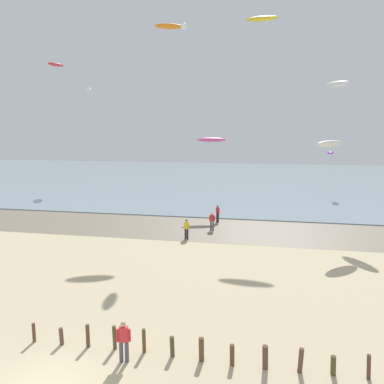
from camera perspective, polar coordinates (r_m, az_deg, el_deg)
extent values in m
cube|color=#7A6D59|center=(36.39, -1.03, -5.37)|extent=(120.00, 8.92, 0.01)
cube|color=#7F939E|center=(74.83, 5.38, 2.05)|extent=(160.00, 70.00, 0.10)
cylinder|color=brown|center=(18.94, -22.46, -18.75)|extent=(0.15, 0.14, 0.85)
cylinder|color=brown|center=(18.37, -18.86, -19.64)|extent=(0.20, 0.18, 0.75)
cylinder|color=brown|center=(17.84, -15.24, -19.94)|extent=(0.18, 0.20, 0.99)
cylinder|color=brown|center=(17.40, -11.46, -20.45)|extent=(0.16, 0.21, 1.05)
cylinder|color=brown|center=(17.02, -7.15, -21.09)|extent=(0.16, 0.19, 1.04)
cylinder|color=#4D4229|center=(16.71, -2.96, -21.97)|extent=(0.20, 0.22, 0.88)
cylinder|color=brown|center=(16.43, 1.41, -22.35)|extent=(0.23, 0.22, 0.97)
cylinder|color=brown|center=(16.29, 5.98, -22.96)|extent=(0.20, 0.21, 0.85)
cylinder|color=brown|center=(16.22, 10.84, -22.99)|extent=(0.25, 0.25, 0.97)
cylinder|color=brown|center=(16.31, 15.86, -22.94)|extent=(0.22, 0.20, 0.98)
cylinder|color=#4E4628|center=(16.59, 20.27, -23.03)|extent=(0.22, 0.21, 0.76)
cylinder|color=brown|center=(16.74, 24.80, -22.56)|extent=(0.19, 0.15, 0.99)
cylinder|color=#232328|center=(32.61, -0.67, -6.28)|extent=(0.16, 0.16, 0.88)
cylinder|color=#232328|center=(32.74, -0.97, -6.22)|extent=(0.16, 0.16, 0.88)
cube|color=yellow|center=(32.49, -0.82, -4.99)|extent=(0.42, 0.36, 0.60)
sphere|color=brown|center=(32.39, -0.82, -4.27)|extent=(0.22, 0.22, 0.22)
cylinder|color=yellow|center=(32.35, -0.49, -5.14)|extent=(0.09, 0.09, 0.52)
cylinder|color=yellow|center=(32.64, -1.15, -5.02)|extent=(0.09, 0.09, 0.52)
cylinder|color=#4C4C56|center=(35.45, 3.16, -5.05)|extent=(0.16, 0.16, 0.88)
cylinder|color=#4C4C56|center=(35.54, 2.83, -5.01)|extent=(0.16, 0.16, 0.88)
cube|color=red|center=(35.32, 3.00, -3.86)|extent=(0.41, 0.31, 0.60)
sphere|color=beige|center=(35.23, 3.01, -3.20)|extent=(0.22, 0.22, 0.22)
cylinder|color=red|center=(35.24, 3.36, -3.98)|extent=(0.09, 0.09, 0.52)
cylinder|color=red|center=(35.43, 2.65, -3.90)|extent=(0.09, 0.09, 0.52)
cylinder|color=#232328|center=(38.87, 3.75, -3.80)|extent=(0.16, 0.16, 0.88)
cylinder|color=#232328|center=(38.68, 3.91, -3.86)|extent=(0.16, 0.16, 0.88)
cube|color=red|center=(38.62, 3.84, -2.76)|extent=(0.39, 0.42, 0.60)
sphere|color=brown|center=(38.53, 3.84, -2.15)|extent=(0.22, 0.22, 0.22)
cylinder|color=red|center=(38.83, 3.66, -2.77)|extent=(0.09, 0.09, 0.52)
cylinder|color=red|center=(38.42, 4.01, -2.90)|extent=(0.09, 0.09, 0.52)
cylinder|color=#4C4C56|center=(16.58, -9.67, -22.34)|extent=(0.16, 0.16, 0.88)
cylinder|color=#4C4C56|center=(16.61, -10.48, -22.30)|extent=(0.16, 0.16, 0.88)
cube|color=red|center=(16.22, -10.16, -20.08)|extent=(0.40, 0.29, 0.60)
sphere|color=tan|center=(16.02, -10.20, -18.77)|extent=(0.22, 0.22, 0.22)
cylinder|color=red|center=(16.21, -9.26, -20.28)|extent=(0.09, 0.09, 0.52)
cylinder|color=red|center=(16.28, -11.04, -20.19)|extent=(0.09, 0.09, 0.52)
ellipsoid|color=purple|center=(56.54, 19.90, 5.52)|extent=(1.07, 2.64, 0.42)
ellipsoid|color=white|center=(39.15, -1.14, 23.36)|extent=(1.08, 2.23, 0.47)
ellipsoid|color=white|center=(66.83, -15.15, 14.48)|extent=(2.56, 3.28, 0.61)
ellipsoid|color=yellow|center=(44.51, 10.39, 24.03)|extent=(3.49, 1.49, 0.82)
ellipsoid|color=red|center=(55.09, -19.60, 17.42)|extent=(1.61, 2.59, 0.50)
ellipsoid|color=white|center=(33.79, 19.81, 6.78)|extent=(3.02, 3.08, 0.81)
ellipsoid|color=#E54C99|center=(43.71, 2.93, 7.78)|extent=(3.45, 2.06, 0.55)
ellipsoid|color=orange|center=(43.63, -3.42, 23.38)|extent=(3.16, 1.99, 0.63)
ellipsoid|color=white|center=(41.47, 20.81, 14.77)|extent=(2.56, 3.52, 0.59)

